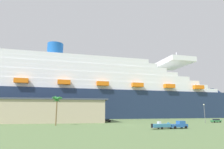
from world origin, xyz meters
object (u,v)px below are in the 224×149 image
object	(u,v)px
cruise_ship	(95,93)
street_lamp	(204,111)
palm_tree	(57,101)
parked_car_black_coupe	(106,120)
parked_car_green_wagon	(216,121)
pickup_truck	(179,125)
small_boat_on_trailer	(163,126)

from	to	relation	value
cruise_ship	street_lamp	xyz separation A→B (m)	(37.70, -68.92, -12.81)
palm_tree	parked_car_black_coupe	world-z (taller)	palm_tree
cruise_ship	parked_car_black_coupe	bearing A→B (deg)	-92.25
parked_car_green_wagon	parked_car_black_coupe	size ratio (longest dim) A/B	0.98
parked_car_green_wagon	street_lamp	bearing A→B (deg)	-155.83
palm_tree	street_lamp	distance (m)	61.55
parked_car_green_wagon	palm_tree	bearing A→B (deg)	-176.90
cruise_ship	pickup_truck	size ratio (longest dim) A/B	44.40
pickup_truck	street_lamp	size ratio (longest dim) A/B	0.70
street_lamp	parked_car_green_wagon	xyz separation A→B (m)	(8.72, 3.91, -4.47)
parked_car_green_wagon	pickup_truck	bearing A→B (deg)	-144.24
palm_tree	parked_car_black_coupe	distance (m)	28.63
parked_car_black_coupe	palm_tree	bearing A→B (deg)	-141.99
pickup_truck	palm_tree	world-z (taller)	palm_tree
parked_car_green_wagon	small_boat_on_trailer	bearing A→B (deg)	-147.59
cruise_ship	parked_car_green_wagon	bearing A→B (deg)	-54.47
cruise_ship	parked_car_black_coupe	xyz separation A→B (m)	(-2.03, -51.82, -17.28)
palm_tree	parked_car_green_wagon	xyz separation A→B (m)	(70.18, 3.80, -7.71)
small_boat_on_trailer	palm_tree	xyz separation A→B (m)	(-30.65, 21.30, 7.58)
small_boat_on_trailer	parked_car_black_coupe	world-z (taller)	small_boat_on_trailer
small_boat_on_trailer	palm_tree	size ratio (longest dim) A/B	0.71
small_boat_on_trailer	palm_tree	bearing A→B (deg)	145.20
street_lamp	parked_car_green_wagon	world-z (taller)	street_lamp
cruise_ship	pickup_truck	distance (m)	92.06
cruise_ship	small_boat_on_trailer	xyz separation A→B (m)	(6.89, -90.11, -17.15)
cruise_ship	pickup_truck	xyz separation A→B (m)	(12.23, -89.64, -17.07)
small_boat_on_trailer	parked_car_black_coupe	distance (m)	39.31
small_boat_on_trailer	parked_car_green_wagon	size ratio (longest dim) A/B	1.70
pickup_truck	small_boat_on_trailer	size ratio (longest dim) A/B	0.76
small_boat_on_trailer	parked_car_black_coupe	size ratio (longest dim) A/B	1.65
cruise_ship	parked_car_green_wagon	distance (m)	81.73
parked_car_green_wagon	parked_car_black_coupe	distance (m)	50.22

